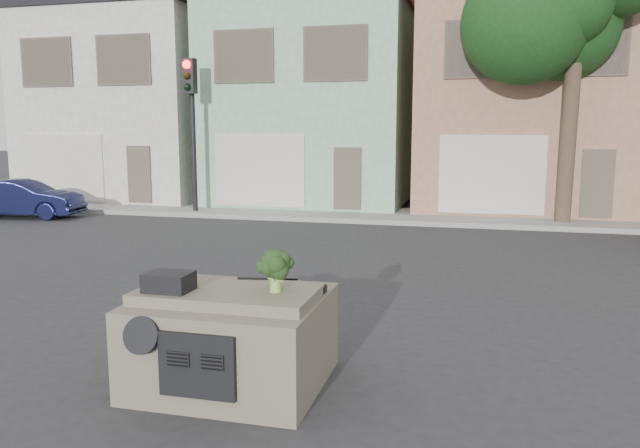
% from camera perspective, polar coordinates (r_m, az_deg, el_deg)
% --- Properties ---
extents(ground_plane, '(120.00, 120.00, 0.00)m').
position_cam_1_polar(ground_plane, '(10.01, -1.30, -7.78)').
color(ground_plane, '#303033').
rests_on(ground_plane, ground).
extents(sidewalk, '(40.00, 3.00, 0.15)m').
position_cam_1_polar(sidewalk, '(20.10, 6.82, 0.74)').
color(sidewalk, gray).
rests_on(sidewalk, ground).
extents(townhouse_white, '(7.20, 8.20, 7.55)m').
position_cam_1_polar(townhouse_white, '(27.38, -15.67, 10.35)').
color(townhouse_white, silver).
rests_on(townhouse_white, ground).
extents(townhouse_mint, '(7.20, 8.20, 7.55)m').
position_cam_1_polar(townhouse_mint, '(24.53, -0.02, 10.89)').
color(townhouse_mint, '#95BF9A').
rests_on(townhouse_mint, ground).
extents(townhouse_tan, '(7.20, 8.20, 7.55)m').
position_cam_1_polar(townhouse_tan, '(23.80, 18.06, 10.54)').
color(townhouse_tan, '#A4765E').
rests_on(townhouse_tan, ground).
extents(navy_sedan, '(3.90, 1.99, 1.23)m').
position_cam_1_polar(navy_sedan, '(22.23, -25.47, 0.52)').
color(navy_sedan, '#101436').
rests_on(navy_sedan, ground).
extents(traffic_signal, '(0.40, 0.40, 5.10)m').
position_cam_1_polar(traffic_signal, '(20.83, -11.62, 7.73)').
color(traffic_signal, black).
rests_on(traffic_signal, ground).
extents(tree_near, '(4.40, 4.00, 8.50)m').
position_cam_1_polar(tree_near, '(19.24, 22.04, 12.29)').
color(tree_near, '#183D17').
rests_on(tree_near, ground).
extents(car_dashboard, '(2.00, 1.80, 1.12)m').
position_cam_1_polar(car_dashboard, '(7.13, -7.94, -10.02)').
color(car_dashboard, '#726956').
rests_on(car_dashboard, ground).
extents(instrument_hump, '(0.48, 0.38, 0.20)m').
position_cam_1_polar(instrument_hump, '(6.89, -13.65, -5.15)').
color(instrument_hump, black).
rests_on(instrument_hump, car_dashboard).
extents(wiper_arm, '(0.69, 0.15, 0.02)m').
position_cam_1_polar(wiper_arm, '(7.22, -4.82, -5.02)').
color(wiper_arm, black).
rests_on(wiper_arm, car_dashboard).
extents(broccoli, '(0.54, 0.54, 0.48)m').
position_cam_1_polar(broccoli, '(6.64, -4.10, -4.21)').
color(broccoli, black).
rests_on(broccoli, car_dashboard).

